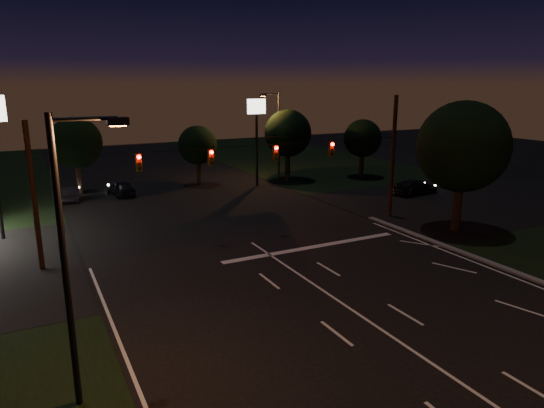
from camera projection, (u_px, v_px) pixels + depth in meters
ground at (405, 346)px, 18.55m from camera, size 140.00×140.00×0.00m
cross_street_right at (455, 202)px, 41.24m from camera, size 20.00×16.00×0.02m
stop_bar at (313, 247)px, 29.81m from camera, size 12.00×0.50×0.01m
utility_pole_right at (389, 216)px, 36.83m from camera, size 0.30×0.30×9.00m
utility_pole_left at (43, 270)px, 26.18m from camera, size 0.28×0.28×8.00m
signal_span at (244, 154)px, 30.15m from camera, size 24.00×0.40×1.56m
pole_sign_right at (257, 122)px, 46.51m from camera, size 1.80×0.30×8.40m
street_light_left at (72, 244)px, 14.04m from camera, size 2.20×0.35×9.00m
street_light_right_far at (277, 129)px, 49.91m from camera, size 2.20×0.35×9.00m
tree_right_near at (461, 148)px, 31.97m from camera, size 6.00×6.00×8.76m
tree_far_b at (76, 143)px, 43.37m from camera, size 4.60×4.60×6.98m
tree_far_c at (197, 146)px, 47.54m from camera, size 3.80×3.80×5.86m
tree_far_d at (287, 134)px, 49.61m from camera, size 4.80×4.80×7.30m
tree_far_e at (362, 139)px, 51.58m from camera, size 4.00×4.00×6.18m
car_oncoming_a at (121, 188)px, 43.54m from camera, size 2.05×4.13×1.35m
car_oncoming_b at (71, 193)px, 41.65m from camera, size 1.72×3.87×1.23m
car_cross at (415, 187)px, 44.02m from camera, size 4.83×2.33×1.36m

